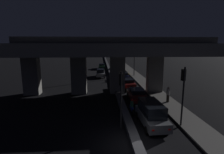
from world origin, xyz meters
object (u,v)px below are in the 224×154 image
at_px(street_lamp, 133,55).
at_px(motorcycle_blue_filtering_near, 132,107).
at_px(car_dark_red_second, 137,94).
at_px(car_dark_green_second_oncoming, 102,66).
at_px(car_grey_sixth, 117,68).
at_px(motorcycle_white_filtering_mid, 122,87).
at_px(traffic_light_right_of_median, 183,86).
at_px(car_taxi_yellow_fifth, 120,71).
at_px(car_dark_blue_fourth, 123,76).
at_px(car_dark_red_third, 127,83).
at_px(car_grey_lead, 151,113).
at_px(traffic_light_left_of_median, 121,90).
at_px(car_silver_lead_oncoming, 100,73).
at_px(pedestrian_on_sidewalk, 168,94).
at_px(motorcycle_red_filtering_far, 117,78).

relative_size(street_lamp, motorcycle_blue_filtering_near, 3.99).
height_order(car_dark_red_second, car_dark_green_second_oncoming, car_dark_red_second).
xyz_separation_m(car_grey_sixth, motorcycle_white_filtering_mid, (-1.25, -20.99, -0.15)).
xyz_separation_m(traffic_light_right_of_median, car_taxi_yellow_fifth, (-2.19, 26.61, -2.73)).
height_order(car_dark_blue_fourth, car_grey_sixth, car_grey_sixth).
height_order(car_dark_blue_fourth, car_dark_green_second_oncoming, car_dark_green_second_oncoming).
distance_m(car_dark_red_third, motorcycle_white_filtering_mid, 2.48).
distance_m(car_dark_blue_fourth, car_taxi_yellow_fifth, 6.23).
bearing_deg(car_grey_lead, street_lamp, -8.56).
bearing_deg(traffic_light_right_of_median, traffic_light_left_of_median, 179.96).
bearing_deg(motorcycle_white_filtering_mid, car_dark_red_second, -159.37).
bearing_deg(car_taxi_yellow_fifth, car_grey_lead, -177.66).
height_order(traffic_light_left_of_median, car_dark_blue_fourth, traffic_light_left_of_median).
distance_m(car_dark_red_third, car_dark_blue_fourth, 6.78).
bearing_deg(car_dark_red_second, street_lamp, -8.37).
relative_size(traffic_light_left_of_median, car_silver_lead_oncoming, 1.14).
relative_size(car_taxi_yellow_fifth, motorcycle_blue_filtering_near, 2.16).
distance_m(car_grey_sixth, car_dark_green_second_oncoming, 5.28).
xyz_separation_m(street_lamp, car_taxi_yellow_fifth, (-2.49, 2.87, -3.86)).
distance_m(car_grey_lead, car_dark_blue_fourth, 20.02).
relative_size(car_dark_red_second, pedestrian_on_sidewalk, 2.48).
xyz_separation_m(street_lamp, car_dark_blue_fourth, (-2.46, -3.36, -3.84)).
distance_m(car_grey_lead, car_taxi_yellow_fifth, 26.25).
relative_size(traffic_light_right_of_median, car_dark_red_second, 1.12).
bearing_deg(car_dark_red_third, car_dark_green_second_oncoming, 7.42).
distance_m(car_grey_lead, motorcycle_red_filtering_far, 18.52).
xyz_separation_m(street_lamp, pedestrian_on_sidewalk, (0.88, -17.89, -3.54)).
relative_size(car_dark_green_second_oncoming, pedestrian_on_sidewalk, 2.51).
bearing_deg(car_silver_lead_oncoming, car_dark_green_second_oncoming, 178.98).
bearing_deg(pedestrian_on_sidewalk, motorcycle_red_filtering_far, 109.89).
xyz_separation_m(traffic_light_left_of_median, motorcycle_white_filtering_mid, (1.56, 11.37, -2.62)).
xyz_separation_m(car_silver_lead_oncoming, car_dark_green_second_oncoming, (0.40, 12.79, -0.14)).
height_order(car_grey_lead, motorcycle_red_filtering_far, car_grey_lead).
xyz_separation_m(car_grey_lead, car_dark_red_second, (0.16, 6.78, -0.28)).
height_order(traffic_light_left_of_median, car_silver_lead_oncoming, traffic_light_left_of_median).
height_order(car_grey_lead, car_dark_red_second, car_grey_lead).
height_order(car_taxi_yellow_fifth, pedestrian_on_sidewalk, pedestrian_on_sidewalk).
relative_size(car_dark_red_third, car_grey_sixth, 1.01).
bearing_deg(pedestrian_on_sidewalk, car_dark_green_second_oncoming, 104.01).
bearing_deg(car_dark_red_third, traffic_light_left_of_median, 166.53).
distance_m(car_taxi_yellow_fifth, motorcycle_white_filtering_mid, 15.30).
relative_size(car_taxi_yellow_fifth, motorcycle_red_filtering_far, 2.26).
relative_size(motorcycle_white_filtering_mid, pedestrian_on_sidewalk, 1.06).
xyz_separation_m(car_dark_red_third, motorcycle_blue_filtering_near, (-1.17, -10.54, -0.14)).
distance_m(traffic_light_left_of_median, street_lamp, 24.37).
distance_m(car_grey_lead, pedestrian_on_sidewalk, 6.56).
relative_size(car_grey_lead, car_silver_lead_oncoming, 1.10).
height_order(motorcycle_blue_filtering_near, pedestrian_on_sidewalk, pedestrian_on_sidewalk).
relative_size(car_grey_lead, car_taxi_yellow_fifth, 1.10).
bearing_deg(car_taxi_yellow_fifth, pedestrian_on_sidewalk, -167.95).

